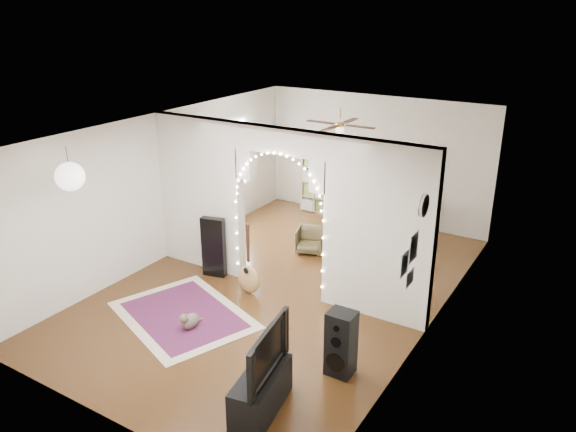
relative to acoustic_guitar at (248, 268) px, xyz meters
The scene contains 25 objects.
floor 0.73m from the acoustic_guitar, 52.74° to the left, with size 7.50×7.50×0.00m, color black.
ceiling 2.32m from the acoustic_guitar, 52.74° to the left, with size 5.00×7.50×0.02m, color white.
wall_back 4.32m from the acoustic_guitar, 85.24° to the left, with size 5.00×0.02×2.70m, color silver.
wall_front 3.43m from the acoustic_guitar, 83.91° to the right, with size 5.00×0.02×2.70m, color silver.
wall_left 2.38m from the acoustic_guitar, 167.89° to the left, with size 0.02×7.50×2.70m, color silver.
wall_right 3.03m from the acoustic_guitar, ahead, with size 0.02×7.50×2.70m, color silver.
divider_wall 1.13m from the acoustic_guitar, 52.74° to the left, with size 5.00×0.20×2.70m.
fairy_lights 1.20m from the acoustic_guitar, 43.35° to the left, with size 1.64×0.04×1.60m, color #FFEABF, non-canonical shape.
window 3.27m from the acoustic_guitar, 133.14° to the left, with size 0.04×1.20×1.40m, color white.
wall_clock 3.28m from the acoustic_guitar, ahead, with size 0.31×0.31×0.03m, color white.
picture_frames 3.07m from the acoustic_guitar, 10.78° to the right, with size 0.02×0.50×0.70m, color white, non-canonical shape.
paper_lantern 3.07m from the acoustic_guitar, 128.63° to the right, with size 0.40×0.40×0.40m, color white.
ceiling_fan 3.16m from the acoustic_guitar, 81.89° to the left, with size 1.10×1.10×0.30m, color #B17C3B, non-canonical shape.
area_rug 1.28m from the acoustic_guitar, 111.61° to the right, with size 2.12×1.60×0.02m, color maroon.
guitar_case 0.91m from the acoustic_guitar, 166.49° to the left, with size 0.41×0.14×1.07m, color black.
acoustic_guitar is the anchor object (origin of this frame).
tabby_cat 1.38m from the acoustic_guitar, 95.08° to the right, with size 0.21×0.46×0.31m.
floor_speaker 2.50m from the acoustic_guitar, 26.97° to the right, with size 0.35×0.31×0.89m.
media_console 2.86m from the acoustic_guitar, 51.94° to the right, with size 0.40×1.00×0.50m, color black.
tv 2.88m from the acoustic_guitar, 51.94° to the right, with size 1.07×0.14×0.62m, color black.
bookcase 4.01m from the acoustic_guitar, 97.93° to the left, with size 1.38×0.35×1.42m, color #C2AF8D.
dining_table 3.80m from the acoustic_guitar, 71.21° to the left, with size 1.29×0.94×0.76m.
flower_vase 3.82m from the acoustic_guitar, 71.21° to the left, with size 0.18×0.18×0.19m, color silver.
dining_chair_left 3.00m from the acoustic_guitar, 72.92° to the left, with size 0.58×0.59×0.54m, color brown.
dining_chair_right 1.96m from the acoustic_guitar, 88.47° to the left, with size 0.51×0.52×0.48m, color brown.
Camera 1 is at (4.46, -7.10, 4.47)m, focal length 35.00 mm.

